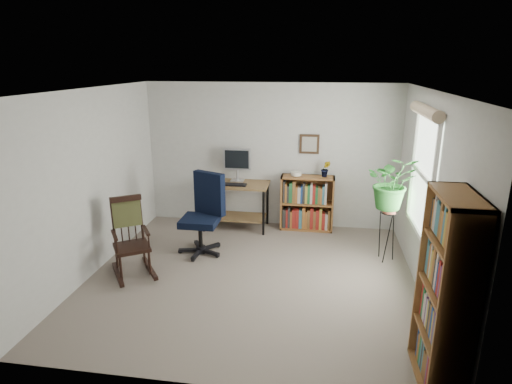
% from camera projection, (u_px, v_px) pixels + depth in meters
% --- Properties ---
extents(floor, '(4.20, 4.00, 0.00)m').
position_uv_depth(floor, '(251.00, 277.00, 5.62)').
color(floor, gray).
rests_on(floor, ground).
extents(ceiling, '(4.20, 4.00, 0.00)m').
position_uv_depth(ceiling, '(251.00, 90.00, 4.91)').
color(ceiling, silver).
rests_on(ceiling, ground).
extents(wall_back, '(4.20, 0.00, 2.40)m').
position_uv_depth(wall_back, '(271.00, 156.00, 7.16)').
color(wall_back, beige).
rests_on(wall_back, ground).
extents(wall_front, '(4.20, 0.00, 2.40)m').
position_uv_depth(wall_front, '(209.00, 261.00, 3.37)').
color(wall_front, beige).
rests_on(wall_front, ground).
extents(wall_left, '(0.00, 4.00, 2.40)m').
position_uv_depth(wall_left, '(92.00, 183.00, 5.57)').
color(wall_left, beige).
rests_on(wall_left, ground).
extents(wall_right, '(0.00, 4.00, 2.40)m').
position_uv_depth(wall_right, '(429.00, 198.00, 4.96)').
color(wall_right, beige).
rests_on(wall_right, ground).
extents(window, '(0.12, 1.20, 1.50)m').
position_uv_depth(window, '(422.00, 174.00, 5.19)').
color(window, white).
rests_on(window, wall_right).
extents(desk, '(1.09, 0.60, 0.78)m').
position_uv_depth(desk, '(236.00, 206.00, 7.19)').
color(desk, brown).
rests_on(desk, floor).
extents(monitor, '(0.46, 0.16, 0.56)m').
position_uv_depth(monitor, '(237.00, 165.00, 7.12)').
color(monitor, '#B2B2B7').
rests_on(monitor, desk).
extents(keyboard, '(0.40, 0.15, 0.02)m').
position_uv_depth(keyboard, '(234.00, 185.00, 6.96)').
color(keyboard, black).
rests_on(keyboard, desk).
extents(office_chair, '(0.86, 0.86, 1.20)m').
position_uv_depth(office_chair, '(200.00, 215.00, 6.16)').
color(office_chair, black).
rests_on(office_chair, floor).
extents(rocking_chair, '(0.95, 1.06, 1.05)m').
position_uv_depth(rocking_chair, '(131.00, 237.00, 5.56)').
color(rocking_chair, black).
rests_on(rocking_chair, floor).
extents(low_bookshelf, '(0.87, 0.29, 0.92)m').
position_uv_depth(low_bookshelf, '(307.00, 203.00, 7.11)').
color(low_bookshelf, brown).
rests_on(low_bookshelf, floor).
extents(tall_bookshelf, '(0.32, 0.75, 1.72)m').
position_uv_depth(tall_bookshelf, '(446.00, 293.00, 3.57)').
color(tall_bookshelf, brown).
rests_on(tall_bookshelf, floor).
extents(plant_stand, '(0.24, 0.24, 0.83)m').
position_uv_depth(plant_stand, '(387.00, 232.00, 5.99)').
color(plant_stand, black).
rests_on(plant_stand, floor).
extents(spider_plant, '(1.69, 1.88, 1.46)m').
position_uv_depth(spider_plant, '(394.00, 157.00, 5.68)').
color(spider_plant, '#246825').
rests_on(spider_plant, plant_stand).
extents(potted_plant_small, '(0.13, 0.24, 0.11)m').
position_uv_depth(potted_plant_small, '(325.00, 174.00, 6.93)').
color(potted_plant_small, '#246825').
rests_on(potted_plant_small, low_bookshelf).
extents(framed_picture, '(0.32, 0.04, 0.32)m').
position_uv_depth(framed_picture, '(309.00, 144.00, 6.97)').
color(framed_picture, black).
rests_on(framed_picture, wall_back).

